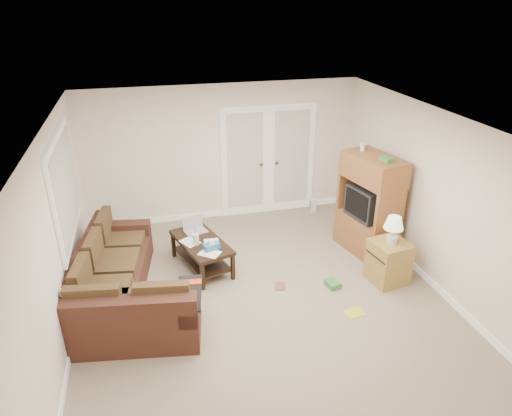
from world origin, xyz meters
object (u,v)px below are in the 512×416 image
object	(u,v)px
sectional_sofa	(120,289)
coffee_table	(201,252)
side_cabinet	(389,258)
tv_armoire	(369,205)

from	to	relation	value
sectional_sofa	coffee_table	bearing A→B (deg)	41.53
coffee_table	side_cabinet	size ratio (longest dim) A/B	1.21
sectional_sofa	side_cabinet	xyz separation A→B (m)	(3.81, -0.29, 0.07)
sectional_sofa	side_cabinet	distance (m)	3.82
sectional_sofa	side_cabinet	world-z (taller)	side_cabinet
tv_armoire	side_cabinet	xyz separation A→B (m)	(-0.10, -0.91, -0.45)
tv_armoire	side_cabinet	distance (m)	1.02
sectional_sofa	side_cabinet	bearing A→B (deg)	4.80
sectional_sofa	coffee_table	xyz separation A→B (m)	(1.20, 0.76, -0.05)
sectional_sofa	side_cabinet	size ratio (longest dim) A/B	2.61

